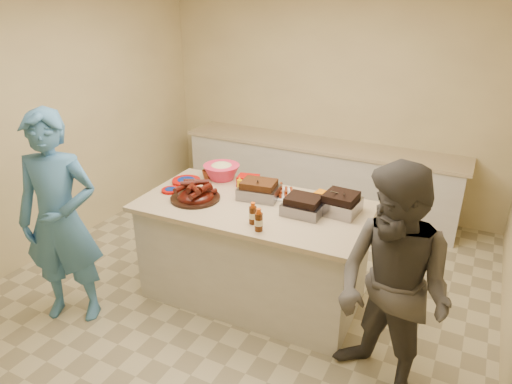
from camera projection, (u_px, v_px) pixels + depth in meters
The scene contains 19 objects.
room at pixel (235, 296), 4.32m from camera, with size 4.50×5.00×2.70m, color beige, non-canonical shape.
back_counter at pixel (318, 176), 5.94m from camera, with size 3.60×0.64×0.90m, color beige, non-canonical shape.
island at pixel (254, 294), 4.35m from camera, with size 2.00×1.05×0.95m, color beige, non-canonical shape.
rib_platter at pixel (196, 199), 4.08m from camera, with size 0.45×0.45×0.18m, color #450E07, non-canonical shape.
pulled_pork_tray at pixel (259, 198), 4.10m from camera, with size 0.35×0.26×0.11m, color #47230F.
brisket_tray at pixel (303, 214), 3.81m from camera, with size 0.32×0.27×0.10m, color black.
roasting_pan at pixel (340, 213), 3.83m from camera, with size 0.30×0.30×0.12m, color gray.
coleslaw_bowl at pixel (222, 179), 4.53m from camera, with size 0.36×0.36×0.25m, color #DD2649, non-canonical shape.
sausage_plate at pixel (280, 195), 4.17m from camera, with size 0.31×0.31×0.05m, color silver.
mac_cheese_dish at pixel (327, 202), 4.01m from camera, with size 0.28×0.21×0.07m, color orange.
bbq_bottle_a at pixel (259, 231), 3.54m from camera, with size 0.06×0.06×0.19m, color #401D08.
bbq_bottle_b at pixel (253, 223), 3.65m from camera, with size 0.06×0.06×0.18m, color #401D08.
mustard_bottle at pixel (240, 190), 4.27m from camera, with size 0.05×0.05×0.13m, color #E9A400.
sauce_bowl at pixel (258, 195), 4.15m from camera, with size 0.14×0.04×0.14m, color silver.
plate_stack_large at pixel (186, 183), 4.43m from camera, with size 0.27×0.27×0.03m, color #9E0904.
plate_stack_small at pixel (171, 191), 4.24m from camera, with size 0.17×0.17×0.02m, color #9E0904.
plastic_cup at pixel (207, 179), 4.53m from camera, with size 0.10×0.09×0.10m, color brown.
basket_stack at pixel (248, 185), 4.37m from camera, with size 0.20×0.15×0.10m, color #9E0904.
guest_blue at pixel (78, 312), 4.12m from camera, with size 0.68×1.85×0.44m, color teal.
Camera 1 is at (1.80, -3.08, 2.64)m, focal length 32.00 mm.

